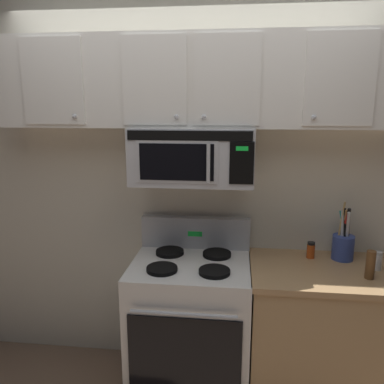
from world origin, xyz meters
TOP-DOWN VIEW (x-y plane):
  - back_wall at (0.00, 0.79)m, footprint 5.20×0.10m
  - stove_range at (0.00, 0.42)m, footprint 0.76×0.69m
  - over_range_microwave at (-0.00, 0.54)m, footprint 0.76×0.43m
  - upper_cabinets at (-0.00, 0.57)m, footprint 2.50×0.36m
  - counter_segment at (0.84, 0.43)m, footprint 0.93×0.65m
  - utensil_crock_blue at (0.98, 0.60)m, footprint 0.14×0.14m
  - salt_shaker at (1.15, 0.45)m, footprint 0.05×0.05m
  - pepper_mill at (1.06, 0.32)m, footprint 0.05×0.05m
  - spice_jar at (0.78, 0.60)m, footprint 0.05×0.05m

SIDE VIEW (x-z plane):
  - counter_segment at x=0.84m, z-range 0.00..0.90m
  - stove_range at x=0.00m, z-range -0.09..1.03m
  - spice_jar at x=0.78m, z-range 0.90..1.01m
  - salt_shaker at x=1.15m, z-range 0.90..1.02m
  - pepper_mill at x=1.06m, z-range 0.90..1.07m
  - utensil_crock_blue at x=0.98m, z-range 0.81..1.20m
  - back_wall at x=0.00m, z-range 0.00..2.70m
  - over_range_microwave at x=0.00m, z-range 1.40..1.75m
  - upper_cabinets at x=0.00m, z-range 1.75..2.30m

